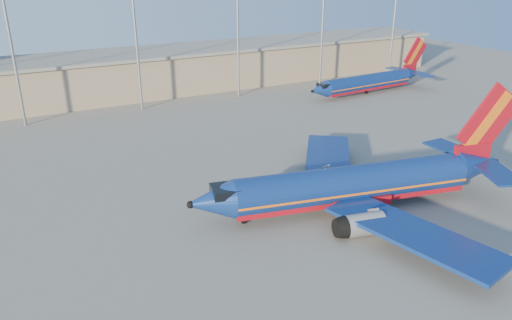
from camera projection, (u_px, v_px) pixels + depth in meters
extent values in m
plane|color=slate|center=(301.00, 202.00, 57.21)|extent=(220.00, 220.00, 0.00)
cube|color=gray|center=(193.00, 69.00, 107.44)|extent=(120.00, 15.00, 8.00)
cube|color=slate|center=(192.00, 49.00, 105.86)|extent=(122.00, 16.00, 0.60)
cylinder|color=gray|center=(10.00, 41.00, 78.48)|extent=(0.44, 0.44, 28.00)
cylinder|color=gray|center=(136.00, 32.00, 87.29)|extent=(0.44, 0.44, 28.00)
cylinder|color=gray|center=(238.00, 26.00, 96.10)|extent=(0.44, 0.44, 28.00)
cylinder|color=gray|center=(323.00, 20.00, 104.92)|extent=(0.44, 0.44, 28.00)
cylinder|color=gray|center=(395.00, 15.00, 113.73)|extent=(0.44, 0.44, 28.00)
cylinder|color=navy|center=(351.00, 184.00, 54.73)|extent=(26.94, 9.57, 4.11)
cube|color=#9E0C18|center=(350.00, 193.00, 55.12)|extent=(26.78, 8.81, 1.44)
cube|color=orange|center=(351.00, 186.00, 54.83)|extent=(26.95, 9.61, 0.24)
cone|color=navy|center=(211.00, 202.00, 50.63)|extent=(5.42, 4.99, 4.11)
cube|color=black|center=(225.00, 191.00, 50.61)|extent=(3.21, 3.38, 0.89)
cone|color=navy|center=(476.00, 165.00, 58.82)|extent=(6.51, 5.22, 4.11)
cube|color=#9E0C18|center=(472.00, 154.00, 58.03)|extent=(4.69, 1.57, 2.44)
cube|color=#9E0C18|center=(489.00, 121.00, 56.98)|extent=(8.05, 2.04, 8.87)
cube|color=orange|center=(487.00, 121.00, 56.92)|extent=(5.41, 1.59, 6.96)
cube|color=navy|center=(454.00, 149.00, 61.84)|extent=(3.33, 7.11, 0.24)
cube|color=navy|center=(497.00, 173.00, 55.12)|extent=(5.94, 7.85, 0.24)
cube|color=navy|center=(328.00, 159.00, 64.24)|extent=(14.62, 17.20, 0.39)
cube|color=navy|center=(413.00, 233.00, 46.84)|extent=(9.02, 18.00, 0.39)
cube|color=#9E0C18|center=(355.00, 195.00, 55.44)|extent=(7.42, 5.63, 1.11)
cylinder|color=gray|center=(318.00, 179.00, 60.17)|extent=(4.40, 3.11, 2.33)
cylinder|color=gray|center=(364.00, 224.00, 49.88)|extent=(4.40, 3.11, 2.33)
cylinder|color=gray|center=(244.00, 218.00, 52.43)|extent=(0.32, 0.32, 1.22)
cylinder|color=black|center=(244.00, 220.00, 52.52)|extent=(0.75, 0.42, 0.71)
cylinder|color=black|center=(351.00, 192.00, 58.68)|extent=(1.04, 0.79, 0.93)
cylinder|color=black|center=(376.00, 214.00, 53.54)|extent=(1.04, 0.79, 0.93)
cylinder|color=navy|center=(367.00, 82.00, 102.44)|extent=(21.51, 4.63, 3.29)
cube|color=#9E0C18|center=(367.00, 86.00, 102.75)|extent=(21.47, 4.01, 1.16)
cube|color=orange|center=(367.00, 83.00, 102.52)|extent=(21.51, 4.67, 0.20)
cone|color=navy|center=(319.00, 90.00, 96.28)|extent=(3.94, 3.52, 3.29)
cube|color=black|center=(324.00, 85.00, 96.53)|extent=(2.28, 2.44, 0.71)
cone|color=navy|center=(411.00, 74.00, 108.70)|extent=(4.82, 3.58, 3.29)
cube|color=#9E0C18|center=(410.00, 68.00, 107.90)|extent=(3.76, 0.72, 1.96)
cube|color=#9E0C18|center=(415.00, 53.00, 107.35)|extent=(6.53, 0.70, 7.10)
cube|color=orange|center=(415.00, 54.00, 107.26)|extent=(4.36, 0.65, 5.56)
cube|color=navy|center=(400.00, 69.00, 110.72)|extent=(4.10, 6.20, 0.20)
cube|color=navy|center=(421.00, 74.00, 105.96)|extent=(3.47, 6.02, 0.20)
cylinder|color=black|center=(366.00, 92.00, 103.19)|extent=(0.66, 0.66, 0.80)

